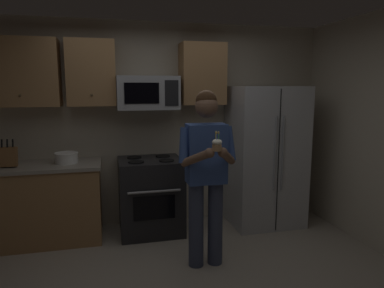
{
  "coord_description": "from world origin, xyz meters",
  "views": [
    {
      "loc": [
        -0.65,
        -2.84,
        1.79
      ],
      "look_at": [
        0.14,
        0.4,
        1.25
      ],
      "focal_mm": 33.02,
      "sensor_mm": 36.0,
      "label": 1
    }
  ],
  "objects_px": {
    "person": "(206,169)",
    "cupcake": "(217,145)",
    "oven_range": "(151,196)",
    "bowl_large_white": "(66,157)",
    "microwave": "(148,93)",
    "refrigerator": "(265,156)",
    "knife_block": "(9,157)"
  },
  "relations": [
    {
      "from": "person",
      "to": "cupcake",
      "type": "distance_m",
      "value": 0.44
    },
    {
      "from": "oven_range",
      "to": "bowl_large_white",
      "type": "height_order",
      "value": "bowl_large_white"
    },
    {
      "from": "cupcake",
      "to": "microwave",
      "type": "bearing_deg",
      "value": 107.0
    },
    {
      "from": "refrigerator",
      "to": "cupcake",
      "type": "height_order",
      "value": "refrigerator"
    },
    {
      "from": "microwave",
      "to": "refrigerator",
      "type": "height_order",
      "value": "microwave"
    },
    {
      "from": "oven_range",
      "to": "refrigerator",
      "type": "relative_size",
      "value": 0.52
    },
    {
      "from": "microwave",
      "to": "knife_block",
      "type": "relative_size",
      "value": 2.31
    },
    {
      "from": "oven_range",
      "to": "cupcake",
      "type": "relative_size",
      "value": 5.36
    },
    {
      "from": "bowl_large_white",
      "to": "knife_block",
      "type": "bearing_deg",
      "value": -174.48
    },
    {
      "from": "refrigerator",
      "to": "bowl_large_white",
      "type": "xyz_separation_m",
      "value": [
        -2.47,
        0.07,
        0.08
      ]
    },
    {
      "from": "knife_block",
      "to": "oven_range",
      "type": "bearing_deg",
      "value": 1.08
    },
    {
      "from": "knife_block",
      "to": "bowl_large_white",
      "type": "relative_size",
      "value": 1.2
    },
    {
      "from": "oven_range",
      "to": "microwave",
      "type": "relative_size",
      "value": 1.26
    },
    {
      "from": "refrigerator",
      "to": "cupcake",
      "type": "distance_m",
      "value": 1.7
    },
    {
      "from": "microwave",
      "to": "cupcake",
      "type": "relative_size",
      "value": 4.26
    },
    {
      "from": "refrigerator",
      "to": "knife_block",
      "type": "xyz_separation_m",
      "value": [
        -3.06,
        0.01,
        0.13
      ]
    },
    {
      "from": "microwave",
      "to": "person",
      "type": "bearing_deg",
      "value": -68.3
    },
    {
      "from": "oven_range",
      "to": "person",
      "type": "height_order",
      "value": "person"
    },
    {
      "from": "person",
      "to": "refrigerator",
      "type": "bearing_deg",
      "value": 41.16
    },
    {
      "from": "refrigerator",
      "to": "knife_block",
      "type": "relative_size",
      "value": 5.63
    },
    {
      "from": "person",
      "to": "cupcake",
      "type": "height_order",
      "value": "person"
    },
    {
      "from": "refrigerator",
      "to": "person",
      "type": "bearing_deg",
      "value": -138.84
    },
    {
      "from": "refrigerator",
      "to": "person",
      "type": "height_order",
      "value": "refrigerator"
    },
    {
      "from": "bowl_large_white",
      "to": "cupcake",
      "type": "xyz_separation_m",
      "value": [
        1.4,
        -1.33,
        0.31
      ]
    },
    {
      "from": "microwave",
      "to": "person",
      "type": "relative_size",
      "value": 0.42
    },
    {
      "from": "oven_range",
      "to": "person",
      "type": "relative_size",
      "value": 0.53
    },
    {
      "from": "microwave",
      "to": "oven_range",
      "type": "bearing_deg",
      "value": -90.02
    },
    {
      "from": "oven_range",
      "to": "cupcake",
      "type": "xyz_separation_m",
      "value": [
        0.43,
        -1.3,
        0.83
      ]
    },
    {
      "from": "oven_range",
      "to": "knife_block",
      "type": "xyz_separation_m",
      "value": [
        -1.56,
        -0.03,
        0.57
      ]
    },
    {
      "from": "person",
      "to": "bowl_large_white",
      "type": "bearing_deg",
      "value": 144.48
    },
    {
      "from": "knife_block",
      "to": "bowl_large_white",
      "type": "xyz_separation_m",
      "value": [
        0.59,
        0.06,
        -0.05
      ]
    },
    {
      "from": "person",
      "to": "knife_block",
      "type": "bearing_deg",
      "value": 154.68
    }
  ]
}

